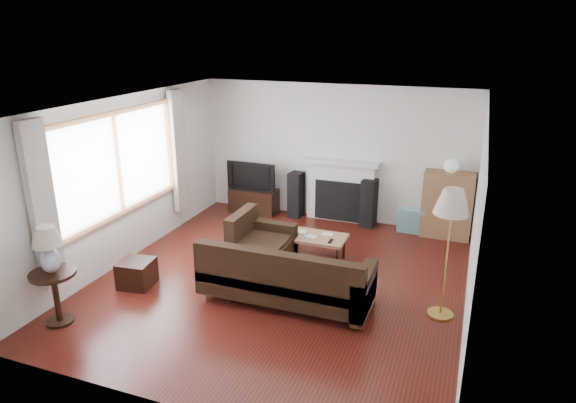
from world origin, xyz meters
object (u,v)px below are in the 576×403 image
at_px(floor_lamp, 447,255).
at_px(bookshelf, 447,205).
at_px(side_table, 56,297).
at_px(sectional_sofa, 286,274).
at_px(tv_stand, 254,200).
at_px(coffee_table, 313,247).

bearing_deg(floor_lamp, bookshelf, 93.50).
bearing_deg(side_table, sectional_sofa, 31.00).
height_order(tv_stand, side_table, side_table).
distance_m(bookshelf, floor_lamp, 2.70).
xyz_separation_m(sectional_sofa, coffee_table, (-0.07, 1.35, -0.19)).
distance_m(coffee_table, side_table, 3.67).
xyz_separation_m(bookshelf, floor_lamp, (0.16, -2.68, 0.26)).
bearing_deg(coffee_table, side_table, -129.87).
xyz_separation_m(coffee_table, floor_lamp, (2.02, -1.00, 0.63)).
bearing_deg(coffee_table, bookshelf, 42.33).
xyz_separation_m(tv_stand, bookshelf, (3.59, 0.02, 0.34)).
bearing_deg(floor_lamp, tv_stand, 144.70).
bearing_deg(side_table, tv_stand, 82.13).
relative_size(coffee_table, floor_lamp, 0.61).
distance_m(sectional_sofa, floor_lamp, 2.02).
xyz_separation_m(sectional_sofa, floor_lamp, (1.95, 0.35, 0.44)).
bearing_deg(coffee_table, floor_lamp, -26.32).
xyz_separation_m(bookshelf, coffee_table, (-1.85, -1.68, -0.37)).
bearing_deg(sectional_sofa, bookshelf, 59.52).
bearing_deg(bookshelf, side_table, -133.17).
height_order(tv_stand, coffee_table, tv_stand).
distance_m(tv_stand, coffee_table, 2.40).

